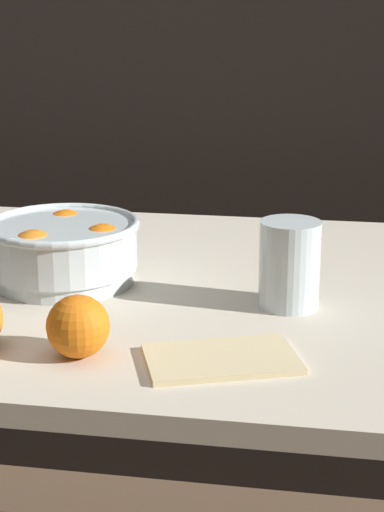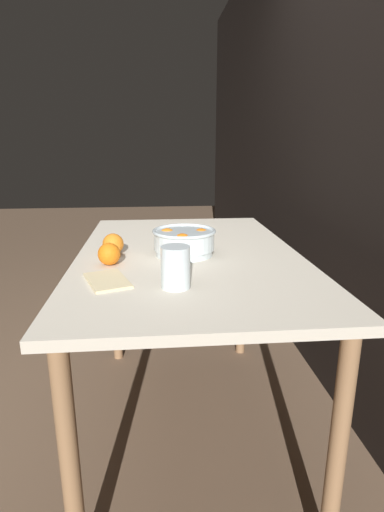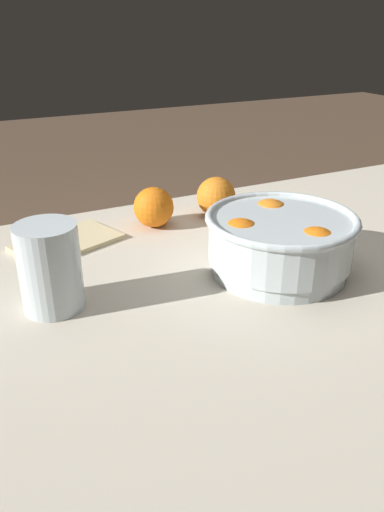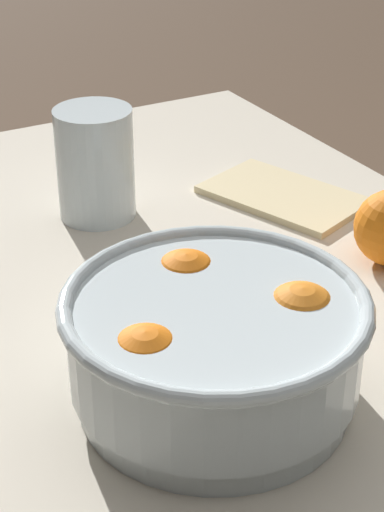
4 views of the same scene
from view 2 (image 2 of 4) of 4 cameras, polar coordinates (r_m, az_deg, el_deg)
The scene contains 7 objects.
ground_plane at distance 1.88m, azimuth -0.45°, elevation -23.06°, with size 12.00×12.00×0.00m, color brown.
dining_table at distance 1.53m, azimuth -0.51°, elevation -2.60°, with size 1.33×0.82×0.78m.
fruit_bowl at distance 1.46m, azimuth -1.15°, elevation 2.16°, with size 0.23×0.23×0.10m.
juice_glass at distance 1.13m, azimuth -2.35°, elevation -1.97°, with size 0.08×0.08×0.12m.
orange_loose_near_bowl at distance 1.37m, azimuth -11.75°, elevation 0.27°, with size 0.08×0.08×0.08m, color orange.
orange_loose_front at distance 1.50m, azimuth -11.21°, elevation 1.70°, with size 0.08×0.08×0.08m, color orange.
napkin at distance 1.22m, azimuth -12.00°, elevation -3.44°, with size 0.18×0.11×0.01m, color beige.
Camera 2 is at (1.45, -0.12, 1.19)m, focal length 28.00 mm.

